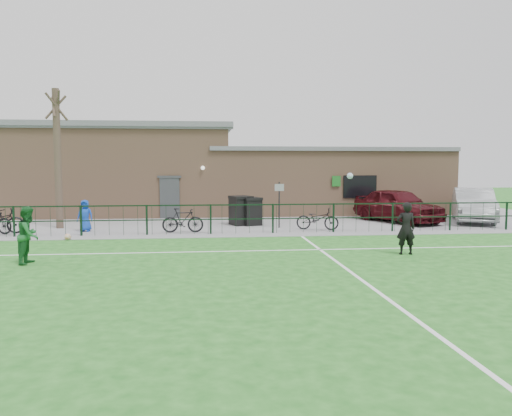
{
  "coord_description": "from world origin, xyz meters",
  "views": [
    {
      "loc": [
        -1.77,
        -11.79,
        2.78
      ],
      "look_at": [
        0.0,
        5.0,
        1.3
      ],
      "focal_mm": 35.0,
      "sensor_mm": 36.0,
      "label": 1
    }
  ],
  "objects": [
    {
      "name": "ball_ground",
      "position": [
        -6.76,
        7.02,
        0.12
      ],
      "size": [
        0.24,
        0.24,
        0.24
      ],
      "primitive_type": "sphere",
      "color": "silver",
      "rests_on": "ground"
    },
    {
      "name": "bare_tree",
      "position": [
        -8.0,
        10.5,
        3.0
      ],
      "size": [
        0.3,
        0.3,
        6.0
      ],
      "primitive_type": "cylinder",
      "color": "#423228",
      "rests_on": "ground"
    },
    {
      "name": "clubhouse",
      "position": [
        -0.88,
        16.5,
        2.22
      ],
      "size": [
        24.25,
        5.4,
        4.96
      ],
      "color": "#A3795B",
      "rests_on": "ground"
    },
    {
      "name": "ground",
      "position": [
        0.0,
        0.0,
        0.0
      ],
      "size": [
        90.0,
        90.0,
        0.0
      ],
      "primitive_type": "plane",
      "color": "#1C5E1B",
      "rests_on": "ground"
    },
    {
      "name": "wheelie_bin_right",
      "position": [
        -0.09,
        10.78,
        0.64
      ],
      "size": [
        1.1,
        1.16,
        1.24
      ],
      "primitive_type": "cube",
      "rotation": [
        0.0,
        0.0,
        0.36
      ],
      "color": "black",
      "rests_on": "paving_strip"
    },
    {
      "name": "paving_strip",
      "position": [
        0.0,
        13.5,
        0.01
      ],
      "size": [
        34.0,
        13.0,
        0.02
      ],
      "primitive_type": "cube",
      "color": "gray",
      "rests_on": "ground"
    },
    {
      "name": "car_maroon",
      "position": [
        7.48,
        11.17,
        0.83
      ],
      "size": [
        3.6,
        5.15,
        1.63
      ],
      "primitive_type": "imported",
      "rotation": [
        0.0,
        0.0,
        0.39
      ],
      "color": "#410B11",
      "rests_on": "paving_strip"
    },
    {
      "name": "bicycle_e",
      "position": [
        3.01,
        8.75,
        0.49
      ],
      "size": [
        1.88,
        1.12,
        0.93
      ],
      "primitive_type": "imported",
      "rotation": [
        0.0,
        0.0,
        1.27
      ],
      "color": "black",
      "rests_on": "paving_strip"
    },
    {
      "name": "bicycle_d",
      "position": [
        -2.62,
        8.49,
        0.52
      ],
      "size": [
        1.66,
        0.47,
        1.0
      ],
      "primitive_type": "imported",
      "rotation": [
        0.0,
        0.0,
        1.57
      ],
      "color": "black",
      "rests_on": "paving_strip"
    },
    {
      "name": "outfield_player",
      "position": [
        -6.65,
        2.64,
        0.81
      ],
      "size": [
        0.67,
        0.83,
        1.61
      ],
      "primitive_type": "imported",
      "rotation": [
        0.0,
        0.0,
        1.5
      ],
      "color": "#1A5D28",
      "rests_on": "ground"
    },
    {
      "name": "perimeter_fence",
      "position": [
        0.0,
        8.0,
        0.6
      ],
      "size": [
        28.0,
        0.1,
        1.2
      ],
      "primitive_type": "cube",
      "color": "black",
      "rests_on": "ground"
    },
    {
      "name": "sign_post",
      "position": [
        1.5,
        9.64,
        1.02
      ],
      "size": [
        0.08,
        0.08,
        2.0
      ],
      "primitive_type": "cylinder",
      "rotation": [
        0.0,
        0.0,
        -0.41
      ],
      "color": "black",
      "rests_on": "paving_strip"
    },
    {
      "name": "goalkeeper_kick",
      "position": [
        4.4,
        2.97,
        0.86
      ],
      "size": [
        1.4,
        3.04,
        2.48
      ],
      "color": "black",
      "rests_on": "ground"
    },
    {
      "name": "pitch_line_touch",
      "position": [
        0.0,
        7.8,
        0.0
      ],
      "size": [
        28.0,
        0.1,
        0.01
      ],
      "primitive_type": "cube",
      "color": "white",
      "rests_on": "ground"
    },
    {
      "name": "spectator_child",
      "position": [
        -6.64,
        9.25,
        0.67
      ],
      "size": [
        0.67,
        0.47,
        1.31
      ],
      "primitive_type": "imported",
      "rotation": [
        0.0,
        0.0,
        -0.08
      ],
      "color": "#1340B5",
      "rests_on": "paving_strip"
    },
    {
      "name": "car_silver",
      "position": [
        11.21,
        10.98,
        0.83
      ],
      "size": [
        3.56,
        5.18,
        1.62
      ],
      "primitive_type": "imported",
      "rotation": [
        0.0,
        0.0,
        -0.42
      ],
      "color": "#9FA2A7",
      "rests_on": "paving_strip"
    },
    {
      "name": "pitch_line_mid",
      "position": [
        0.0,
        4.0,
        0.0
      ],
      "size": [
        28.0,
        0.1,
        0.01
      ],
      "primitive_type": "cube",
      "color": "white",
      "rests_on": "ground"
    },
    {
      "name": "wheelie_bin_left",
      "position": [
        0.35,
        10.72,
        0.61
      ],
      "size": [
        1.03,
        1.1,
        1.18
      ],
      "primitive_type": "cube",
      "rotation": [
        0.0,
        0.0,
        0.35
      ],
      "color": "black",
      "rests_on": "paving_strip"
    },
    {
      "name": "pitch_line_perp",
      "position": [
        2.0,
        0.0,
        0.0
      ],
      "size": [
        0.1,
        16.0,
        0.01
      ],
      "primitive_type": "cube",
      "color": "white",
      "rests_on": "ground"
    }
  ]
}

